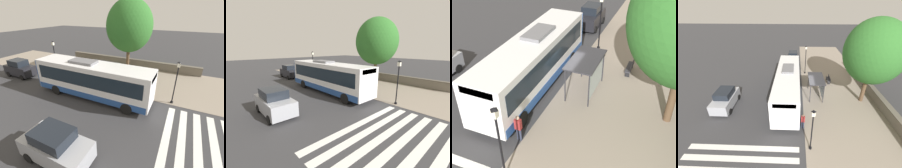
{
  "view_description": "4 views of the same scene",
  "coord_description": "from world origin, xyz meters",
  "views": [
    {
      "loc": [
        12.5,
        7.46,
        7.63
      ],
      "look_at": [
        0.64,
        1.67,
        1.19
      ],
      "focal_mm": 24.0,
      "sensor_mm": 36.0,
      "label": 1
    },
    {
      "loc": [
        12.13,
        13.35,
        5.03
      ],
      "look_at": [
        1.5,
        1.48,
        1.15
      ],
      "focal_mm": 24.0,
      "sensor_mm": 36.0,
      "label": 2
    },
    {
      "loc": [
        -6.07,
        14.02,
        10.68
      ],
      "look_at": [
        -0.48,
        0.48,
        0.85
      ],
      "focal_mm": 45.0,
      "sensor_mm": 36.0,
      "label": 3
    },
    {
      "loc": [
        0.95,
        15.24,
        10.55
      ],
      "look_at": [
        1.52,
        0.4,
        2.03
      ],
      "focal_mm": 24.0,
      "sensor_mm": 36.0,
      "label": 4
    }
  ],
  "objects": [
    {
      "name": "bus",
      "position": [
        1.77,
        0.11,
        1.85
      ],
      "size": [
        2.73,
        11.4,
        3.58
      ],
      "color": "white",
      "rests_on": "ground"
    },
    {
      "name": "crosswalk_stripes",
      "position": [
        5.0,
        9.83,
        0.0
      ],
      "size": [
        9.0,
        5.25,
        0.01
      ],
      "color": "silver",
      "rests_on": "ground"
    },
    {
      "name": "bus_shelter",
      "position": [
        -1.7,
        -0.47,
        2.01
      ],
      "size": [
        1.8,
        3.37,
        2.39
      ],
      "color": "#2D2D33",
      "rests_on": "ground"
    },
    {
      "name": "stone_wall",
      "position": [
        -8.55,
        0.0,
        0.58
      ],
      "size": [
        0.6,
        20.0,
        1.15
      ],
      "color": "#6B6356",
      "rests_on": "ground"
    },
    {
      "name": "street_lamp_near",
      "position": [
        -0.37,
        7.29,
        2.37
      ],
      "size": [
        0.28,
        0.28,
        3.97
      ],
      "color": "black",
      "rests_on": "ground"
    },
    {
      "name": "bench",
      "position": [
        -3.84,
        -3.9,
        0.48
      ],
      "size": [
        0.4,
        1.67,
        0.88
      ],
      "color": "#333338",
      "rests_on": "ground"
    },
    {
      "name": "parked_car_behind_bus",
      "position": [
        1.43,
        -11.07,
        1.03
      ],
      "size": [
        1.91,
        3.94,
        2.16
      ],
      "color": "black",
      "rests_on": "ground"
    },
    {
      "name": "street_lamp_far",
      "position": [
        -0.62,
        -6.77,
        2.65
      ],
      "size": [
        0.28,
        0.28,
        4.47
      ],
      "color": "black",
      "rests_on": "ground"
    },
    {
      "name": "ground_plane",
      "position": [
        0.0,
        0.0,
        0.0
      ],
      "size": [
        120.0,
        120.0,
        0.0
      ],
      "primitive_type": "plane",
      "color": "#353538",
      "rests_on": "ground"
    },
    {
      "name": "pedestrian",
      "position": [
        0.16,
        5.05,
        0.92
      ],
      "size": [
        0.34,
        0.22,
        1.58
      ],
      "color": "#2D3347",
      "rests_on": "ground"
    },
    {
      "name": "parked_car_far_lane",
      "position": [
        8.55,
        2.11,
        0.98
      ],
      "size": [
        1.99,
        4.01,
        2.02
      ],
      "color": "#9EA0A8",
      "rests_on": "ground"
    },
    {
      "name": "sidewalk_plaza",
      "position": [
        -4.5,
        0.0,
        0.01
      ],
      "size": [
        9.0,
        44.0,
        0.02
      ],
      "color": "gray",
      "rests_on": "ground"
    },
    {
      "name": "shade_tree",
      "position": [
        -6.85,
        0.48,
        5.89
      ],
      "size": [
        5.99,
        5.99,
        9.2
      ],
      "color": "brown",
      "rests_on": "ground"
    }
  ]
}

